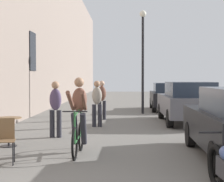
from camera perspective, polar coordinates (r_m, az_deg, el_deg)
The scene contains 10 objects.
building_facade_left at distance 17.73m, azimuth -12.52°, elevation 11.78°, with size 0.54×68.00×9.45m.
cafe_chair_mid_toward_street at distance 7.76m, azimuth -15.94°, elevation -6.81°, with size 0.45×0.45×0.89m.
cafe_table_far at distance 9.63m, azimuth -15.50°, elevation -5.09°, with size 0.64×0.64×0.72m.
cyclist_on_bicycle at distance 8.40m, azimuth -5.11°, elevation -4.07°, with size 0.52×1.76×1.74m.
pedestrian_near at distance 10.76m, azimuth -8.62°, elevation -2.26°, with size 0.35×0.26×1.61m.
pedestrian_mid at distance 12.98m, azimuth -2.31°, elevation -1.52°, with size 0.34×0.24×1.60m.
pedestrian_far at distance 15.18m, azimuth -1.56°, elevation -1.05°, with size 0.37×0.29×1.59m.
street_lamp at distance 17.91m, azimuth 4.73°, elevation 6.50°, with size 0.32×0.32×4.90m.
parked_car_second at distance 14.33m, azimuth 11.42°, elevation -1.61°, with size 1.85×4.37×1.56m.
parked_car_third at distance 19.77m, azimuth 8.48°, elevation -0.77°, with size 1.84×4.13×1.45m.
Camera 1 is at (0.77, -2.96, 1.69)m, focal length 59.93 mm.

